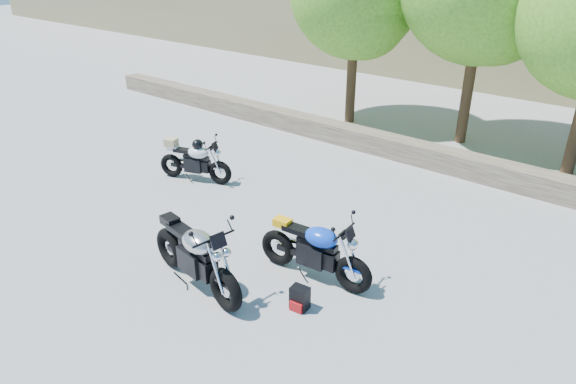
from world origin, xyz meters
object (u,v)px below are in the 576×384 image
at_px(blue_bike, 315,251).
at_px(silver_bike, 196,257).
at_px(backpack, 300,298).
at_px(white_bike, 194,160).

bearing_deg(blue_bike, silver_bike, -138.46).
relative_size(silver_bike, backpack, 6.19).
height_order(silver_bike, backpack, silver_bike).
bearing_deg(backpack, blue_bike, 104.56).
bearing_deg(backpack, white_bike, 149.00).
bearing_deg(silver_bike, blue_bike, 55.17).
bearing_deg(backpack, silver_bike, -166.13).
xyz_separation_m(silver_bike, backpack, (1.55, 0.58, -0.37)).
bearing_deg(blue_bike, white_bike, 157.55).
distance_m(white_bike, backpack, 5.08).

